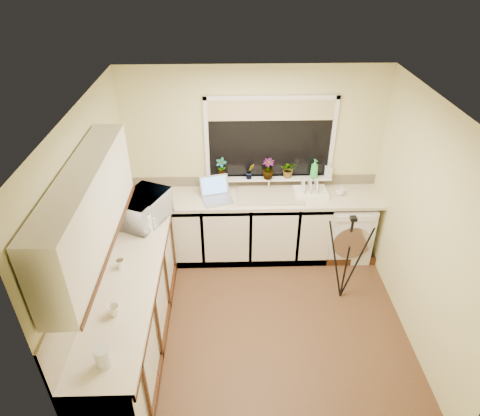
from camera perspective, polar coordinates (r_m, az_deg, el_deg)
name	(u,v)px	position (r m, az deg, el deg)	size (l,w,h in m)	color
floor	(258,320)	(4.96, 2.48, -14.74)	(3.20, 3.20, 0.00)	brown
ceiling	(265,110)	(3.56, 3.43, 12.96)	(3.20, 3.20, 0.00)	white
wall_back	(253,162)	(5.42, 1.76, 6.14)	(3.20, 3.20, 0.00)	beige
wall_front	(277,362)	(3.06, 4.96, -19.92)	(3.20, 3.20, 0.00)	beige
wall_left	(96,234)	(4.33, -18.79, -3.38)	(3.00, 3.00, 0.00)	beige
wall_right	(424,229)	(4.54, 23.45, -2.62)	(3.00, 3.00, 0.00)	beige
base_cabinet_back	(229,227)	(5.57, -1.55, -2.63)	(2.55, 0.60, 0.86)	silver
base_cabinet_left	(133,315)	(4.54, -14.22, -13.78)	(0.54, 2.40, 0.86)	silver
worktop_back	(254,198)	(5.33, 1.88, 1.37)	(3.20, 0.60, 0.04)	beige
worktop_left	(126,282)	(4.23, -15.04, -9.56)	(0.60, 2.40, 0.04)	beige
upper_cabinet	(88,210)	(3.62, -19.71, -0.21)	(0.28, 1.90, 0.70)	silver
splashback_left	(91,263)	(4.16, -19.41, -6.93)	(0.02, 2.40, 0.45)	beige
splashback_back	(253,180)	(5.53, 1.73, 3.72)	(3.20, 0.02, 0.14)	beige
window_glass	(270,139)	(5.29, 4.03, 9.23)	(1.50, 0.02, 1.00)	black
window_blind	(271,110)	(5.13, 4.21, 12.97)	(1.50, 0.02, 0.25)	tan
windowsill	(269,178)	(5.46, 3.87, 4.04)	(1.60, 0.14, 0.03)	white
sink	(270,195)	(5.33, 4.03, 1.70)	(0.82, 0.46, 0.03)	tan
faucet	(269,181)	(5.43, 3.91, 3.65)	(0.03, 0.03, 0.24)	silver
washing_machine	(347,228)	(5.77, 14.12, -2.59)	(0.58, 0.56, 0.82)	silver
laptop	(216,193)	(5.26, -3.21, 1.98)	(0.44, 0.44, 0.25)	#9B9AA1
kettle	(145,223)	(4.76, -12.58, -1.94)	(0.16, 0.16, 0.21)	silver
dish_rack	(310,193)	(5.41, 9.44, 2.03)	(0.41, 0.31, 0.06)	white
tripod	(346,259)	(4.98, 14.11, -6.64)	(0.56, 0.56, 1.14)	black
glass_jug	(103,357)	(3.53, -17.96, -18.47)	(0.12, 0.12, 0.17)	silver
steel_jar	(121,264)	(4.34, -15.75, -7.27)	(0.07, 0.07, 0.10)	silver
microwave	(144,208)	(4.90, -12.78, -0.04)	(0.60, 0.41, 0.33)	white
plant_a	(221,168)	(5.37, -2.52, 5.36)	(0.14, 0.10, 0.27)	#999999
plant_b	(250,171)	(5.36, 1.34, 4.97)	(0.12, 0.09, 0.21)	#999999
plant_c	(268,169)	(5.37, 3.79, 5.28)	(0.15, 0.15, 0.27)	#999999
plant_d	(289,169)	(5.43, 6.54, 5.18)	(0.20, 0.17, 0.22)	#999999
soap_bottle_green	(314,169)	(5.44, 9.95, 5.19)	(0.10, 0.10, 0.26)	green
soap_bottle_clear	(329,170)	(5.52, 11.81, 5.07)	(0.09, 0.09, 0.21)	#999999
cup_back	(340,192)	(5.47, 13.24, 2.13)	(0.11, 0.11, 0.09)	white
cup_left	(113,311)	(3.89, -16.63, -13.06)	(0.11, 0.11, 0.10)	#F1E2C6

